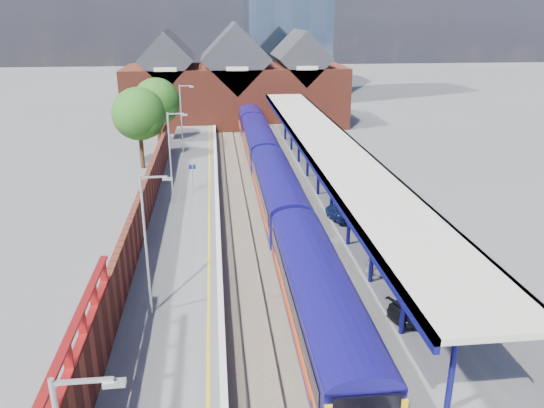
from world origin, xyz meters
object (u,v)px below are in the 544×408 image
at_px(lamp_post_d, 182,115).
at_px(parked_car_red, 466,304).
at_px(lamp_post_b, 148,237).
at_px(lamp_post_c, 172,153).
at_px(train, 267,161).
at_px(platform_sign, 193,174).
at_px(parked_car_silver, 402,263).
at_px(parked_car_blue, 360,210).
at_px(parked_car_dark, 430,303).

height_order(lamp_post_d, parked_car_red, lamp_post_d).
height_order(lamp_post_b, lamp_post_c, same).
bearing_deg(train, parked_car_red, -74.61).
xyz_separation_m(platform_sign, parked_car_red, (13.50, -19.96, -0.99)).
relative_size(parked_car_silver, parked_car_blue, 0.84).
relative_size(train, platform_sign, 26.36).
distance_m(parked_car_red, parked_car_dark, 1.70).
distance_m(train, lamp_post_b, 24.94).
xyz_separation_m(lamp_post_c, parked_car_silver, (13.31, -13.34, -3.34)).
bearing_deg(train, parked_car_dark, -78.00).
bearing_deg(parked_car_red, parked_car_blue, -15.29).
height_order(lamp_post_c, parked_car_dark, lamp_post_c).
bearing_deg(train, parked_car_blue, -65.96).
height_order(platform_sign, parked_car_blue, platform_sign).
xyz_separation_m(lamp_post_d, parked_car_dark, (13.20, -33.64, -3.36)).
bearing_deg(parked_car_blue, platform_sign, 43.87).
xyz_separation_m(lamp_post_b, parked_car_blue, (13.28, 11.33, -3.33)).
distance_m(lamp_post_c, platform_sign, 3.34).
distance_m(lamp_post_d, parked_car_blue, 24.80).
height_order(parked_car_red, parked_car_silver, parked_car_red).
bearing_deg(platform_sign, train, 40.25).
height_order(lamp_post_b, lamp_post_d, same).
distance_m(lamp_post_c, parked_car_red, 23.54).
bearing_deg(platform_sign, lamp_post_c, -124.26).
bearing_deg(platform_sign, parked_car_blue, -29.24).
bearing_deg(lamp_post_b, parked_car_silver, 11.29).
height_order(parked_car_dark, parked_car_blue, parked_car_blue).
height_order(train, parked_car_dark, train).
bearing_deg(parked_car_silver, lamp_post_d, 42.46).
bearing_deg(lamp_post_b, lamp_post_d, 90.00).
xyz_separation_m(train, parked_car_blue, (5.43, -12.17, -0.46)).
xyz_separation_m(platform_sign, parked_car_blue, (11.92, -6.67, -1.03)).
xyz_separation_m(lamp_post_b, parked_car_silver, (13.31, 2.66, -3.34)).
bearing_deg(lamp_post_d, parked_car_silver, -65.59).
distance_m(lamp_post_b, parked_car_dark, 13.72).
xyz_separation_m(train, parked_car_dark, (5.34, -25.13, -0.48)).
relative_size(parked_car_red, parked_car_blue, 0.86).
relative_size(lamp_post_c, parked_car_silver, 1.76).
distance_m(platform_sign, parked_car_blue, 13.70).
bearing_deg(lamp_post_c, parked_car_red, -50.39).
relative_size(parked_car_dark, parked_car_blue, 0.92).
distance_m(train, parked_car_red, 26.41).
bearing_deg(lamp_post_d, parked_car_blue, -57.28).
distance_m(lamp_post_c, lamp_post_d, 16.00).
bearing_deg(parked_car_silver, lamp_post_c, 62.99).
distance_m(train, lamp_post_d, 11.93).
height_order(lamp_post_d, parked_car_silver, lamp_post_d).
bearing_deg(parked_car_dark, lamp_post_b, 59.38).
distance_m(lamp_post_d, platform_sign, 14.25).
relative_size(lamp_post_d, platform_sign, 2.80).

